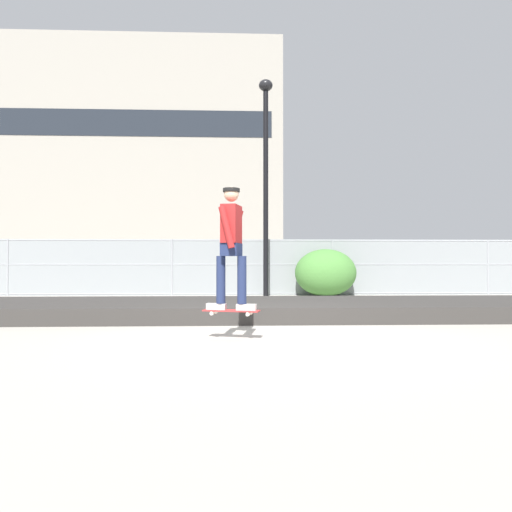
{
  "coord_description": "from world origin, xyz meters",
  "views": [
    {
      "loc": [
        -0.44,
        -6.67,
        1.11
      ],
      "look_at": [
        -0.05,
        3.73,
        1.24
      ],
      "focal_mm": 31.28,
      "sensor_mm": 36.0,
      "label": 1
    }
  ],
  "objects": [
    {
      "name": "shrub_left",
      "position": [
        2.31,
        7.43,
        0.76
      ],
      "size": [
        1.96,
        1.6,
        1.51
      ],
      "color": "#477F38",
      "rests_on": "ground_plane"
    },
    {
      "name": "chain_fence",
      "position": [
        0.0,
        8.03,
        0.93
      ],
      "size": [
        26.51,
        0.06,
        1.85
      ],
      "color": "gray",
      "rests_on": "ground_plane"
    },
    {
      "name": "ground_plane",
      "position": [
        0.0,
        0.0,
        0.0
      ],
      "size": [
        120.0,
        120.0,
        0.0
      ],
      "primitive_type": "plane",
      "color": "#9E998E"
    },
    {
      "name": "street_lamp",
      "position": [
        0.4,
        7.45,
        4.29
      ],
      "size": [
        0.44,
        0.44,
        6.92
      ],
      "color": "black",
      "rests_on": "ground_plane"
    },
    {
      "name": "library_building",
      "position": [
        -10.0,
        41.91,
        11.37
      ],
      "size": [
        27.41,
        13.39,
        22.73
      ],
      "color": "gray",
      "rests_on": "ground_plane"
    },
    {
      "name": "gravel_berm",
      "position": [
        0.0,
        2.44,
        0.15
      ],
      "size": [
        13.69,
        2.79,
        0.3
      ],
      "primitive_type": "cube",
      "color": "#33302D",
      "rests_on": "ground_plane"
    },
    {
      "name": "skateboard",
      "position": [
        -0.56,
        -0.36,
        0.41
      ],
      "size": [
        0.82,
        0.39,
        0.07
      ],
      "color": "#B22D2D"
    },
    {
      "name": "skater",
      "position": [
        -0.56,
        -0.36,
        1.42
      ],
      "size": [
        0.72,
        0.62,
        1.74
      ],
      "color": "#B2ADA8",
      "rests_on": "skateboard"
    },
    {
      "name": "parked_car_near",
      "position": [
        -2.31,
        11.44,
        0.84
      ],
      "size": [
        4.46,
        2.07,
        1.66
      ],
      "color": "silver",
      "rests_on": "ground_plane"
    }
  ]
}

